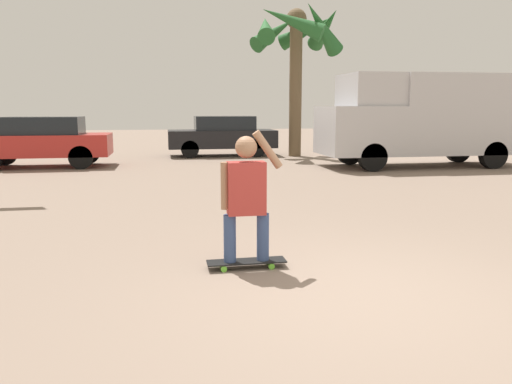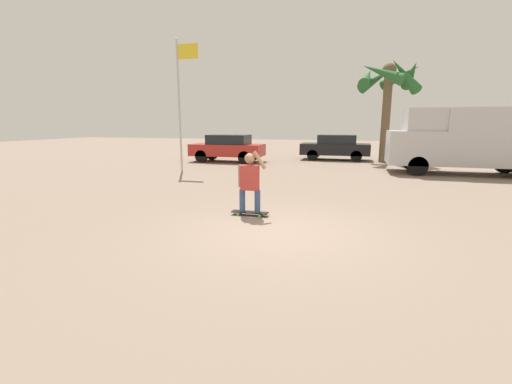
{
  "view_description": "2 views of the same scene",
  "coord_description": "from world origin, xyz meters",
  "views": [
    {
      "loc": [
        -1.83,
        -4.39,
        1.81
      ],
      "look_at": [
        -0.66,
        2.02,
        0.72
      ],
      "focal_mm": 35.0,
      "sensor_mm": 36.0,
      "label": 1
    },
    {
      "loc": [
        1.39,
        -6.67,
        2.21
      ],
      "look_at": [
        -0.85,
        1.25,
        0.55
      ],
      "focal_mm": 24.0,
      "sensor_mm": 36.0,
      "label": 2
    }
  ],
  "objects": [
    {
      "name": "flagpole",
      "position": [
        -6.07,
        7.51,
        3.4
      ],
      "size": [
        1.04,
        0.12,
        5.81
      ],
      "color": "#B7B7BC",
      "rests_on": "ground_plane"
    },
    {
      "name": "skateboard",
      "position": [
        -0.95,
        1.06,
        0.07
      ],
      "size": [
        0.91,
        0.24,
        0.09
      ],
      "color": "black",
      "rests_on": "ground_plane"
    },
    {
      "name": "parked_car_black",
      "position": [
        0.36,
        14.86,
        0.8
      ],
      "size": [
        4.09,
        1.7,
        1.52
      ],
      "color": "black",
      "rests_on": "ground_plane"
    },
    {
      "name": "person_skateboarder",
      "position": [
        -0.95,
        1.06,
        0.89
      ],
      "size": [
        0.7,
        0.25,
        1.49
      ],
      "color": "#384C7A",
      "rests_on": "skateboard"
    },
    {
      "name": "ground_plane",
      "position": [
        0.0,
        0.0,
        0.0
      ],
      "size": [
        80.0,
        80.0,
        0.0
      ],
      "primitive_type": "plane",
      "color": "gray"
    },
    {
      "name": "parked_car_red",
      "position": [
        -5.62,
        12.08,
        0.83
      ],
      "size": [
        4.18,
        1.77,
        1.56
      ],
      "color": "black",
      "rests_on": "ground_plane"
    },
    {
      "name": "camper_van",
      "position": [
        6.19,
        10.18,
        1.56
      ],
      "size": [
        6.3,
        2.15,
        2.85
      ],
      "color": "black",
      "rests_on": "ground_plane"
    },
    {
      "name": "palm_tree_near_van",
      "position": [
        3.13,
        14.27,
        4.44
      ],
      "size": [
        3.55,
        3.7,
        5.61
      ],
      "color": "brown",
      "rests_on": "ground_plane"
    }
  ]
}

